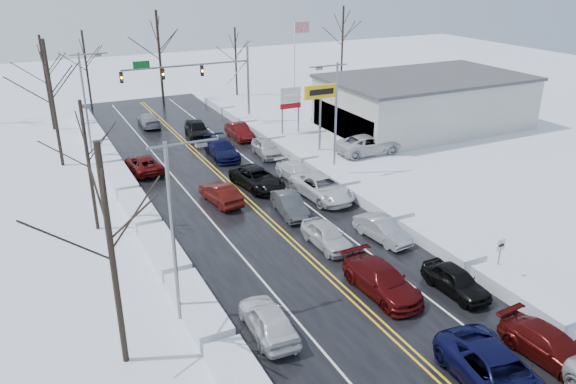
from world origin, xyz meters
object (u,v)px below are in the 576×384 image
tires_plus_sign (321,96)px  dealership_building (424,102)px  traffic_signal_mast (202,74)px  flagpole (296,59)px  oncoming_car_0 (221,203)px

tires_plus_sign → dealership_building: tires_plus_sign is taller
traffic_signal_mast → flagpole: bearing=9.7°
tires_plus_sign → oncoming_car_0: tires_plus_sign is taller
traffic_signal_mast → tires_plus_sign: (7.05, -12.00, -0.49)m
dealership_building → traffic_signal_mast: bearing=154.1°
oncoming_car_0 → flagpole: bearing=-135.0°
traffic_signal_mast → dealership_building: (20.53, -9.99, -2.82)m
traffic_signal_mast → tires_plus_sign: size_ratio=2.21×
tires_plus_sign → dealership_building: size_ratio=0.29×
dealership_building → flagpole: bearing=126.3°
flagpole → dealership_building: (8.80, -12.00, -3.27)m
traffic_signal_mast → flagpole: 11.90m
dealership_building → oncoming_car_0: (-25.84, -9.58, -2.66)m
traffic_signal_mast → dealership_building: 23.01m
dealership_building → oncoming_car_0: size_ratio=4.62×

